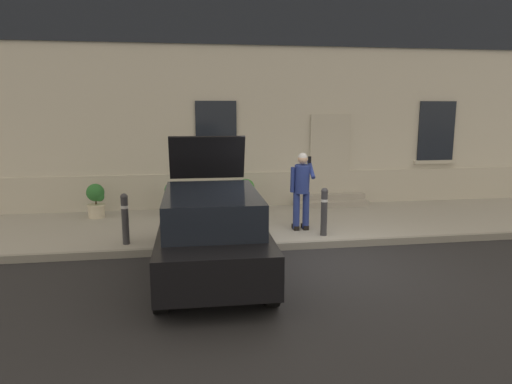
% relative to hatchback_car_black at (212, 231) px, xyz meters
% --- Properties ---
extents(ground_plane, '(80.00, 80.00, 0.00)m').
position_rel_hatchback_car_black_xyz_m(ground_plane, '(1.98, 0.30, -0.80)').
color(ground_plane, '#232326').
extents(sidewalk, '(24.00, 3.60, 0.15)m').
position_rel_hatchback_car_black_xyz_m(sidewalk, '(1.98, 3.10, -0.72)').
color(sidewalk, '#99968E').
rests_on(sidewalk, ground).
extents(curb_edge, '(24.00, 0.12, 0.15)m').
position_rel_hatchback_car_black_xyz_m(curb_edge, '(1.98, 1.24, -0.72)').
color(curb_edge, gray).
rests_on(curb_edge, ground).
extents(building_facade, '(24.00, 1.52, 7.50)m').
position_rel_hatchback_car_black_xyz_m(building_facade, '(1.98, 5.58, 2.93)').
color(building_facade, beige).
rests_on(building_facade, ground).
extents(entrance_stoop, '(1.98, 0.64, 0.32)m').
position_rel_hatchback_car_black_xyz_m(entrance_stoop, '(3.65, 4.63, -0.52)').
color(entrance_stoop, '#9E998E').
rests_on(entrance_stoop, sidewalk).
extents(hatchback_car_black, '(1.85, 4.09, 2.34)m').
position_rel_hatchback_car_black_xyz_m(hatchback_car_black, '(0.00, 0.00, 0.00)').
color(hatchback_car_black, black).
rests_on(hatchback_car_black, ground).
extents(bollard_near_person, '(0.15, 0.15, 1.04)m').
position_rel_hatchback_car_black_xyz_m(bollard_near_person, '(2.51, 1.65, -0.09)').
color(bollard_near_person, '#333338').
rests_on(bollard_near_person, sidewalk).
extents(bollard_far_left, '(0.15, 0.15, 1.04)m').
position_rel_hatchback_car_black_xyz_m(bollard_far_left, '(-1.63, 1.65, -0.09)').
color(bollard_far_left, '#333338').
rests_on(bollard_far_left, sidewalk).
extents(person_on_phone, '(0.51, 0.46, 1.75)m').
position_rel_hatchback_car_black_xyz_m(person_on_phone, '(2.14, 2.15, 0.35)').
color(person_on_phone, navy).
rests_on(person_on_phone, sidewalk).
extents(planter_cream, '(0.44, 0.44, 0.86)m').
position_rel_hatchback_car_black_xyz_m(planter_cream, '(-2.62, 4.11, -0.19)').
color(planter_cream, beige).
rests_on(planter_cream, sidewalk).
extents(planter_charcoal, '(0.44, 0.44, 0.86)m').
position_rel_hatchback_car_black_xyz_m(planter_charcoal, '(-0.71, 4.14, -0.19)').
color(planter_charcoal, '#2D2D30').
rests_on(planter_charcoal, sidewalk).
extents(planter_olive, '(0.44, 0.44, 0.86)m').
position_rel_hatchback_car_black_xyz_m(planter_olive, '(1.20, 4.29, -0.19)').
color(planter_olive, '#606B38').
rests_on(planter_olive, sidewalk).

